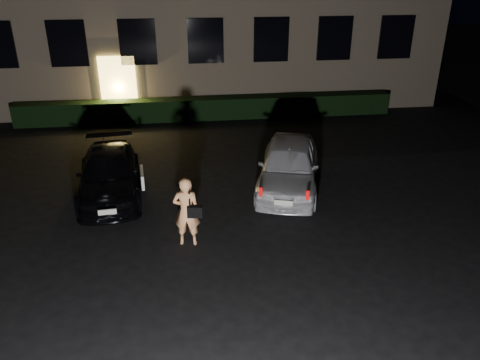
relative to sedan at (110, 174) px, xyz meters
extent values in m
plane|color=black|center=(3.11, -4.03, -0.57)|extent=(80.00, 80.00, 0.00)
cube|color=#ECC858|center=(-0.39, 6.91, 0.68)|extent=(1.40, 0.10, 2.50)
cube|color=black|center=(-2.09, 6.91, 2.43)|extent=(1.40, 0.10, 1.70)
cube|color=black|center=(0.51, 6.91, 2.43)|extent=(1.40, 0.10, 1.70)
cube|color=black|center=(3.11, 6.91, 2.43)|extent=(1.40, 0.10, 1.70)
cube|color=black|center=(5.71, 6.91, 2.43)|extent=(1.40, 0.10, 1.70)
cube|color=black|center=(8.31, 6.91, 2.43)|extent=(1.40, 0.10, 1.70)
cube|color=black|center=(10.91, 6.91, 2.43)|extent=(1.40, 0.10, 1.70)
cube|color=black|center=(3.11, 6.47, -0.15)|extent=(15.00, 0.70, 0.85)
imported|color=black|center=(0.00, 0.00, 0.00)|extent=(1.96, 4.08, 1.15)
cube|color=white|center=(0.92, -0.64, 0.14)|extent=(0.15, 0.82, 0.38)
cube|color=silver|center=(0.19, -2.04, -0.07)|extent=(0.42, 0.07, 0.13)
imported|color=silver|center=(4.89, -0.28, 0.10)|extent=(2.65, 4.26, 1.35)
cube|color=red|center=(3.82, -1.94, 0.16)|extent=(0.09, 0.07, 0.23)
cube|color=red|center=(4.90, -2.25, 0.16)|extent=(0.09, 0.07, 0.23)
cube|color=silver|center=(4.34, -2.14, -0.06)|extent=(0.44, 0.17, 0.13)
imported|color=#FFAB6D|center=(2.01, -2.83, 0.24)|extent=(0.64, 0.47, 1.62)
cube|color=black|center=(2.19, -2.96, 0.30)|extent=(0.35, 0.19, 0.26)
cube|color=black|center=(2.09, -2.91, 0.67)|extent=(0.04, 0.06, 0.50)
camera|label=1|loc=(2.01, -11.89, 5.17)|focal=35.00mm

